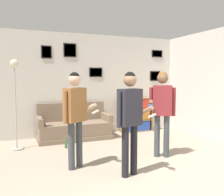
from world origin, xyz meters
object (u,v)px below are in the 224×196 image
(couch, at_px, (74,127))
(bottle_on_floor, at_px, (66,144))
(floor_lamp, at_px, (15,93))
(person_watcher_holding_cup, at_px, (162,105))
(person_player_foreground_left, at_px, (75,110))
(bookshelf, at_px, (136,115))
(drinking_cup, at_px, (138,96))
(person_player_foreground_center, at_px, (130,113))

(couch, relative_size, bottle_on_floor, 7.69)
(floor_lamp, distance_m, person_watcher_holding_cup, 3.05)
(couch, distance_m, floor_lamp, 1.71)
(couch, xyz_separation_m, person_player_foreground_left, (-0.46, -2.04, 0.70))
(couch, xyz_separation_m, person_watcher_holding_cup, (1.24, -2.07, 0.72))
(floor_lamp, xyz_separation_m, bottle_on_floor, (1.00, -0.29, -1.12))
(bookshelf, relative_size, bottle_on_floor, 4.10)
(bottle_on_floor, height_order, drinking_cup, drinking_cup)
(person_player_foreground_center, bearing_deg, person_player_foreground_left, 137.87)
(person_player_foreground_center, xyz_separation_m, drinking_cup, (1.68, 2.88, 0.02))
(person_player_foreground_left, relative_size, drinking_cup, 17.36)
(floor_lamp, xyz_separation_m, person_watcher_holding_cup, (2.60, -1.58, -0.20))
(couch, xyz_separation_m, person_player_foreground_center, (0.25, -2.68, 0.70))
(bookshelf, bearing_deg, floor_lamp, -168.09)
(person_watcher_holding_cup, xyz_separation_m, bottle_on_floor, (-1.60, 1.29, -0.92))
(person_player_foreground_left, bearing_deg, person_watcher_holding_cup, -0.81)
(person_player_foreground_left, bearing_deg, bookshelf, 44.03)
(bookshelf, bearing_deg, person_watcher_holding_cup, -105.30)
(bookshelf, distance_m, person_watcher_holding_cup, 2.41)
(bookshelf, relative_size, drinking_cup, 10.27)
(person_player_foreground_center, distance_m, bottle_on_floor, 2.20)
(couch, distance_m, bookshelf, 1.88)
(person_player_foreground_left, bearing_deg, bottle_on_floor, 85.75)
(couch, height_order, bookshelf, bookshelf)
(bottle_on_floor, relative_size, drinking_cup, 2.51)
(person_player_foreground_left, distance_m, drinking_cup, 3.28)
(person_player_foreground_left, relative_size, person_watcher_holding_cup, 0.98)
(couch, relative_size, person_player_foreground_center, 1.11)
(couch, bearing_deg, floor_lamp, -160.49)
(person_player_foreground_center, bearing_deg, couch, 95.28)
(couch, bearing_deg, person_player_foreground_center, -84.72)
(couch, relative_size, bookshelf, 1.88)
(person_watcher_holding_cup, bearing_deg, person_player_foreground_left, 179.19)
(couch, bearing_deg, drinking_cup, 5.79)
(person_player_foreground_center, relative_size, bottle_on_floor, 6.91)
(floor_lamp, height_order, person_watcher_holding_cup, floor_lamp)
(couch, distance_m, drinking_cup, 2.07)
(person_player_foreground_left, bearing_deg, couch, 77.33)
(couch, height_order, bottle_on_floor, couch)
(person_player_foreground_left, xyz_separation_m, drinking_cup, (2.39, 2.24, 0.02))
(couch, distance_m, person_player_foreground_left, 2.21)
(floor_lamp, relative_size, drinking_cup, 20.49)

